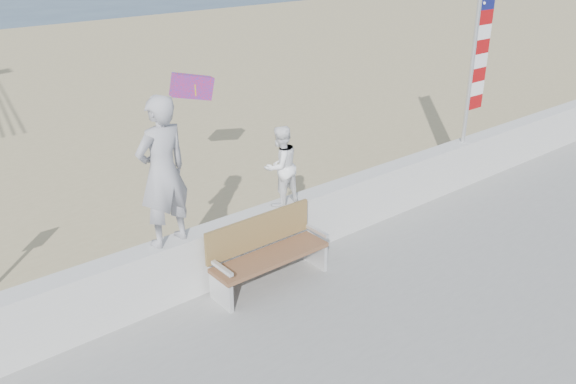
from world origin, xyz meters
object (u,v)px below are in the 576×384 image
child (281,166)px  bench (266,250)px  flag (479,42)px  adult (163,172)px

child → bench: child is taller
bench → flag: 5.79m
child → bench: 1.27m
bench → child: bearing=35.9°
adult → bench: 1.96m
child → bench: size_ratio=0.68×
child → flag: (4.67, -0.00, 1.30)m
flag → adult: bearing=180.0°
child → flag: 4.85m
adult → bench: bearing=152.8°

